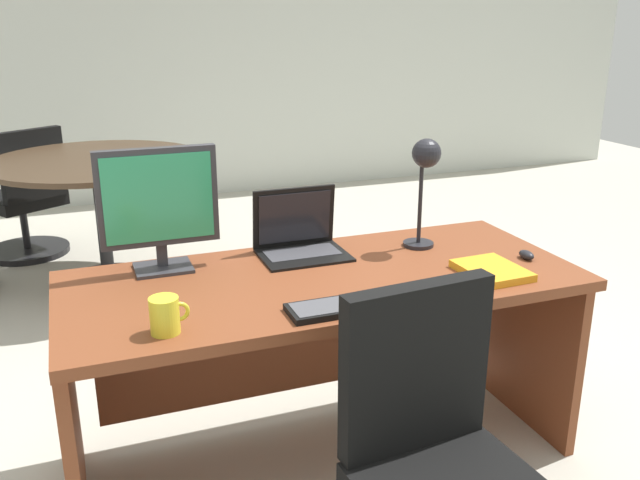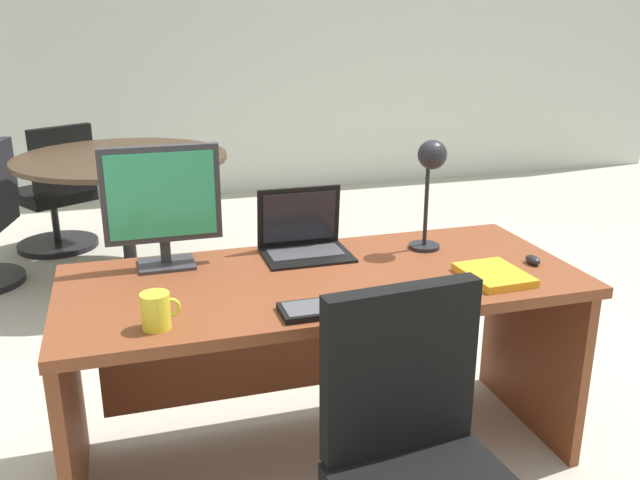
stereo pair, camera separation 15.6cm
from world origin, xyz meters
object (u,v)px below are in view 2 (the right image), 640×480
Objects in this scene: keyboard at (334,307)px; book at (494,275)px; mouse at (533,260)px; coffee_mug at (157,311)px; monitor at (162,200)px; meeting_chair_far at (57,201)px; laptop at (302,233)px; desk_lamp at (431,170)px; desk at (319,323)px; meeting_table at (124,187)px.

book is at bearing 8.86° from keyboard.
book is at bearing -157.55° from mouse.
keyboard is at bearing -3.15° from coffee_mug.
keyboard is 1.33× the size of book.
monitor is 0.49× the size of meeting_chair_far.
laptop is 0.36× the size of meeting_chair_far.
monitor is 5.97× the size of mouse.
coffee_mug is at bearing -173.54° from mouse.
keyboard is (-0.05, -0.56, -0.06)m from laptop.
mouse is (0.77, -0.38, -0.06)m from laptop.
desk_lamp reaches higher than meeting_chair_far.
desk is at bearing -90.20° from laptop.
monitor is at bearing 173.42° from desk_lamp.
mouse is 0.17× the size of desk_lamp.
desk_lamp is 0.46m from book.
desk_lamp is 3.20m from meeting_chair_far.
meeting_table is at bearing 117.52° from book.
meeting_chair_far is at bearing 111.32° from desk.
book is at bearing -23.35° from desk.
meeting_table reaches higher than desk.
desk_lamp is 0.48× the size of meeting_chair_far.
monitor is at bearing -178.45° from laptop.
keyboard is at bearing -71.62° from meeting_chair_far.
book reaches higher than keyboard.
monitor is 1.19m from book.
laptop is 0.76× the size of desk_lamp.
monitor reaches higher than mouse.
desk_lamp is at bearing -60.57° from meeting_table.
meeting_table is at bearing 93.72° from monitor.
laptop is 0.54m from desk_lamp.
desk is 3.02m from meeting_chair_far.
meeting_chair_far is at bearing 118.48° from book.
coffee_mug reaches higher than keyboard.
coffee_mug is at bearing -176.69° from book.
mouse is at bearing 22.45° from book.
mouse is at bearing 12.52° from keyboard.
keyboard reaches higher than desk.
monitor is 1.02× the size of desk_lamp.
book is 1.14m from coffee_mug.
desk_lamp is (0.46, -0.13, 0.24)m from laptop.
monitor is 1.35× the size of laptop.
meeting_chair_far is at bearing 121.29° from meeting_table.
monitor reaches higher than meeting_chair_far.
monitor is at bearing 164.09° from mouse.
desk_lamp reaches higher than laptop.
meeting_table reaches higher than mouse.
laptop is at bearing 89.80° from desk.
desk is at bearing 27.80° from coffee_mug.
desk is 2.15m from meeting_table.
meeting_chair_far reaches higher than desk.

